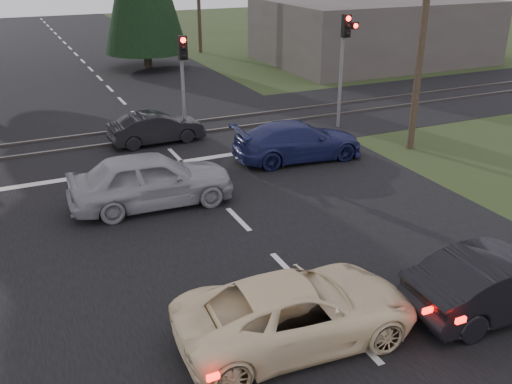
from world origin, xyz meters
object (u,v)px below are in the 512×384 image
traffic_signal_right (345,49)px  cream_coupe (297,311)px  utility_pole_near (424,22)px  dark_car_far (156,128)px  traffic_signal_center (183,70)px  dark_hatchback (503,282)px  blue_sedan (298,141)px  silver_car (151,180)px

traffic_signal_right → cream_coupe: (-8.62, -11.92, -2.65)m
utility_pole_near → dark_car_far: (-8.70, 4.73, -4.12)m
utility_pole_near → dark_car_far: utility_pole_near is taller
traffic_signal_center → dark_hatchback: size_ratio=0.96×
utility_pole_near → cream_coupe: 13.39m
utility_pole_near → blue_sedan: bearing=170.7°
traffic_signal_center → utility_pole_near: size_ratio=0.46×
traffic_signal_center → silver_car: (-2.95, -5.68, -1.98)m
utility_pole_near → dark_hatchback: 11.47m
blue_sedan → dark_hatchback: bearing=-178.5°
utility_pole_near → traffic_signal_right: bearing=105.3°
traffic_signal_center → dark_car_far: bearing=177.7°
dark_car_far → traffic_signal_right: bearing=-101.3°
silver_car → traffic_signal_center: bearing=-24.8°
utility_pole_near → dark_hatchback: (-5.19, -9.40, -4.02)m
cream_coupe → dark_car_far: size_ratio=1.31×
cream_coupe → blue_sedan: size_ratio=1.01×
traffic_signal_right → dark_hatchback: size_ratio=1.10×
traffic_signal_right → blue_sedan: (-3.58, -2.73, -2.62)m
traffic_signal_center → cream_coupe: size_ratio=0.85×
dark_hatchback → silver_car: silver_car is taller
dark_car_far → dark_hatchback: bearing=-168.2°
traffic_signal_right → blue_sedan: traffic_signal_right is taller
cream_coupe → traffic_signal_center: bearing=-5.5°
utility_pole_near → cream_coupe: utility_pole_near is taller
silver_car → blue_sedan: (5.91, 1.74, -0.13)m
traffic_signal_center → cream_coupe: 13.46m
silver_car → dark_car_far: 5.99m
silver_car → utility_pole_near: bearing=-81.9°
cream_coupe → blue_sedan: bearing=-25.3°
dark_hatchback → utility_pole_near: bearing=-25.9°
cream_coupe → silver_car: size_ratio=0.99×
traffic_signal_center → utility_pole_near: (7.50, -4.68, 1.92)m
traffic_signal_right → silver_car: 10.79m
traffic_signal_center → utility_pole_near: bearing=-32.0°
silver_car → dark_car_far: bearing=-14.4°
dark_hatchback → dark_car_far: 14.56m
silver_car → cream_coupe: bearing=-170.7°
blue_sedan → utility_pole_near: bearing=-94.1°
dark_hatchback → dark_car_far: size_ratio=1.17×
dark_hatchback → blue_sedan: (0.65, 10.14, -0.01)m
traffic_signal_right → cream_coupe: 14.95m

